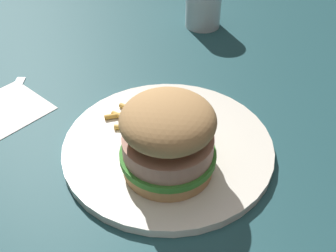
{
  "coord_description": "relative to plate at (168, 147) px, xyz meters",
  "views": [
    {
      "loc": [
        0.31,
        0.29,
        0.38
      ],
      "look_at": [
        0.01,
        0.02,
        0.04
      ],
      "focal_mm": 44.46,
      "sensor_mm": 36.0,
      "label": 1
    }
  ],
  "objects": [
    {
      "name": "drink_glass",
      "position": [
        -0.31,
        -0.19,
        0.04
      ],
      "size": [
        0.07,
        0.07,
        0.1
      ],
      "color": "silver",
      "rests_on": "ground_plane"
    },
    {
      "name": "napkin",
      "position": [
        0.1,
        -0.24,
        -0.01
      ],
      "size": [
        0.11,
        0.11,
        0.0
      ],
      "primitive_type": "cube",
      "rotation": [
        0.0,
        0.0,
        0.01
      ],
      "color": "white",
      "rests_on": "ground_plane"
    },
    {
      "name": "sandwich",
      "position": [
        0.03,
        0.03,
        0.06
      ],
      "size": [
        0.12,
        0.12,
        0.1
      ],
      "color": "tan",
      "rests_on": "plate"
    },
    {
      "name": "fries_pile",
      "position": [
        -0.01,
        -0.05,
        0.01
      ],
      "size": [
        0.1,
        0.1,
        0.01
      ],
      "color": "gold",
      "rests_on": "plate"
    },
    {
      "name": "ground_plane",
      "position": [
        -0.01,
        -0.02,
        -0.01
      ],
      "size": [
        1.6,
        1.6,
        0.0
      ],
      "primitive_type": "plane",
      "color": "#1E474C"
    },
    {
      "name": "fork",
      "position": [
        0.1,
        -0.24,
        -0.0
      ],
      "size": [
        0.14,
        0.13,
        0.0
      ],
      "color": "silver",
      "rests_on": "napkin"
    },
    {
      "name": "plate",
      "position": [
        0.0,
        0.0,
        0.0
      ],
      "size": [
        0.28,
        0.28,
        0.01
      ],
      "primitive_type": "cylinder",
      "color": "silver",
      "rests_on": "ground_plane"
    }
  ]
}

